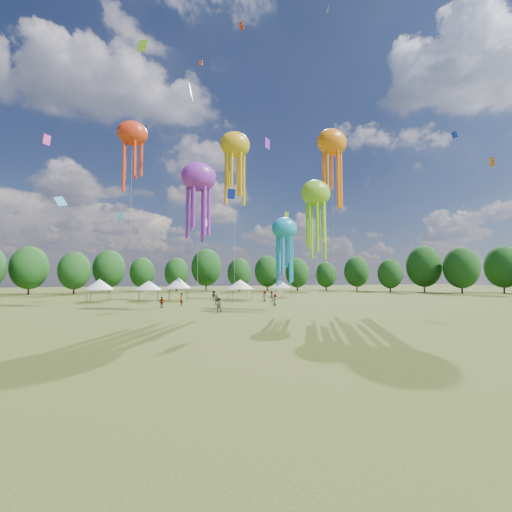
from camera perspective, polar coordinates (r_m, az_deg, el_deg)
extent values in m
plane|color=#384416|center=(15.62, 31.50, -19.33)|extent=(300.00, 300.00, 0.00)
imported|color=gray|center=(42.22, -6.34, -8.26)|extent=(1.02, 0.89, 1.77)
imported|color=gray|center=(61.10, 1.52, -6.76)|extent=(0.88, 1.06, 1.85)
imported|color=gray|center=(59.59, 2.63, -6.90)|extent=(0.85, 0.98, 1.73)
imported|color=gray|center=(63.42, -7.12, -6.66)|extent=(1.28, 1.00, 1.75)
imported|color=gray|center=(49.92, -15.64, -7.52)|extent=(0.98, 0.85, 1.58)
imported|color=gray|center=(54.92, -6.66, -7.25)|extent=(1.50, 0.67, 1.57)
imported|color=gray|center=(52.75, -12.50, -7.18)|extent=(0.65, 0.80, 1.88)
imported|color=gray|center=(52.59, 3.25, -7.35)|extent=(0.68, 0.92, 1.72)
cylinder|color=#47474C|center=(63.80, -26.63, -6.15)|extent=(0.08, 0.08, 2.09)
cylinder|color=#47474C|center=(67.04, -26.14, -6.02)|extent=(0.08, 0.08, 2.09)
cylinder|color=#47474C|center=(63.32, -23.68, -6.25)|extent=(0.08, 0.08, 2.09)
cylinder|color=#47474C|center=(66.58, -23.33, -6.11)|extent=(0.08, 0.08, 2.09)
cube|color=white|center=(65.12, -24.92, -5.17)|extent=(3.69, 3.69, 0.10)
cone|color=white|center=(65.09, -24.90, -4.34)|extent=(4.80, 4.80, 1.79)
cylinder|color=#47474C|center=(63.12, -19.19, -6.42)|extent=(0.08, 0.08, 1.94)
cylinder|color=#47474C|center=(66.32, -19.07, -6.27)|extent=(0.08, 0.08, 1.94)
cylinder|color=#47474C|center=(63.06, -16.26, -6.48)|extent=(0.08, 0.08, 1.94)
cylinder|color=#47474C|center=(66.27, -16.28, -6.33)|extent=(0.08, 0.08, 1.94)
cube|color=white|center=(64.63, -17.68, -5.47)|extent=(3.61, 3.61, 0.10)
cone|color=white|center=(64.60, -17.67, -4.69)|extent=(4.69, 4.69, 1.67)
cylinder|color=#47474C|center=(62.51, -14.36, -6.41)|extent=(0.08, 0.08, 2.21)
cylinder|color=#47474C|center=(65.70, -14.47, -6.27)|extent=(0.08, 0.08, 2.21)
cylinder|color=#47474C|center=(62.72, -11.42, -6.44)|extent=(0.08, 0.08, 2.21)
cylinder|color=#47474C|center=(65.91, -11.68, -6.30)|extent=(0.08, 0.08, 2.21)
cube|color=white|center=(64.14, -12.97, -5.33)|extent=(3.60, 3.60, 0.10)
cone|color=white|center=(64.12, -12.96, -4.44)|extent=(4.68, 4.68, 1.89)
cylinder|color=#47474C|center=(61.62, -3.93, -6.65)|extent=(0.08, 0.08, 2.02)
cylinder|color=#47474C|center=(65.12, -4.63, -6.47)|extent=(0.08, 0.08, 2.02)
cylinder|color=#47474C|center=(62.51, -0.70, -6.61)|extent=(0.08, 0.08, 2.02)
cylinder|color=#47474C|center=(65.97, -1.56, -6.44)|extent=(0.08, 0.08, 2.02)
cube|color=white|center=(63.73, -2.70, -5.59)|extent=(3.99, 3.99, 0.10)
cone|color=white|center=(63.71, -2.70, -4.76)|extent=(5.19, 5.19, 1.74)
cylinder|color=#47474C|center=(71.17, 3.42, -6.28)|extent=(0.08, 0.08, 1.89)
cylinder|color=#47474C|center=(74.17, 2.57, -6.17)|extent=(0.08, 0.08, 1.89)
cylinder|color=#47474C|center=(72.33, 5.80, -6.22)|extent=(0.08, 0.08, 1.89)
cylinder|color=#47474C|center=(75.28, 4.87, -6.12)|extent=(0.08, 0.08, 1.89)
cube|color=white|center=(73.18, 4.16, -5.42)|extent=(3.59, 3.59, 0.10)
cone|color=white|center=(73.16, 4.16, -4.75)|extent=(4.67, 4.67, 1.62)
ellipsoid|color=purple|center=(44.79, -9.65, 13.02)|extent=(4.46, 3.12, 3.79)
cylinder|color=beige|center=(43.15, -9.77, 2.07)|extent=(0.03, 0.03, 17.10)
ellipsoid|color=gold|center=(62.31, -3.56, 18.25)|extent=(5.32, 3.73, 4.52)
cylinder|color=beige|center=(58.63, -3.61, 5.67)|extent=(0.03, 0.03, 27.48)
ellipsoid|color=#86CA21|center=(44.73, 10.06, 10.42)|extent=(3.95, 2.76, 3.35)
cylinder|color=beige|center=(43.54, 10.16, 0.72)|extent=(0.03, 0.03, 15.12)
ellipsoid|color=red|center=(52.41, -20.10, 18.84)|extent=(4.05, 2.83, 3.44)
cylinder|color=beige|center=(49.15, -20.40, 5.70)|extent=(0.03, 0.03, 24.13)
ellipsoid|color=#168FBF|center=(41.26, 4.83, 4.66)|extent=(3.18, 2.22, 2.70)
cylinder|color=beige|center=(40.84, 4.87, -2.47)|extent=(0.03, 0.03, 10.25)
ellipsoid|color=orange|center=(66.89, 12.68, 18.23)|extent=(5.74, 4.02, 4.88)
cylinder|color=beige|center=(62.99, 12.86, 5.85)|extent=(0.03, 0.03, 29.07)
cube|color=red|center=(51.92, -2.51, 34.26)|extent=(0.65, 0.96, 0.96)
cube|color=orange|center=(83.20, -8.13, 12.07)|extent=(1.94, 0.75, 2.28)
cube|color=gold|center=(83.05, 8.71, 10.88)|extent=(0.64, 0.21, 0.81)
cube|color=#1632CE|center=(50.22, -4.18, 10.41)|extent=(1.20, 0.63, 1.61)
cube|color=red|center=(81.64, -9.26, 29.43)|extent=(0.74, 0.26, 0.95)
cube|color=orange|center=(65.25, 35.00, 12.89)|extent=(0.75, 1.18, 1.60)
cube|color=#86CA21|center=(45.46, -18.63, 30.57)|extent=(1.17, 0.84, 1.49)
cube|color=#1632CE|center=(57.55, -10.93, 25.54)|extent=(0.82, 2.34, 2.68)
cube|color=#168FBF|center=(84.92, -21.93, 6.31)|extent=(1.22, 2.03, 2.43)
cube|color=#FF4BB4|center=(50.14, -31.80, 16.33)|extent=(0.71, 0.87, 1.20)
cube|color=purple|center=(73.54, 1.94, 18.44)|extent=(1.40, 1.09, 2.21)
cube|color=orange|center=(73.04, 18.31, 11.61)|extent=(1.74, 1.66, 2.39)
cube|color=gold|center=(64.82, 12.03, 35.58)|extent=(0.40, 0.81, 0.92)
cube|color=#86CA21|center=(87.72, 5.18, 6.98)|extent=(1.24, 0.16, 1.54)
cube|color=#1632CE|center=(54.76, 30.46, 17.22)|extent=(0.77, 0.42, 0.97)
cube|color=#168FBF|center=(67.97, -30.10, 7.99)|extent=(2.14, 1.30, 2.12)
cube|color=#FF4BB4|center=(53.60, -8.49, 5.54)|extent=(1.48, 0.75, 1.52)
cylinder|color=#38281C|center=(100.12, -33.99, -4.45)|extent=(0.44, 0.44, 3.41)
ellipsoid|color=#1A4717|center=(100.11, -33.90, -1.64)|extent=(8.53, 8.53, 10.66)
cylinder|color=#38281C|center=(97.16, -28.37, -4.78)|extent=(0.44, 0.44, 3.07)
ellipsoid|color=#1A4717|center=(97.13, -28.30, -2.18)|extent=(7.66, 7.66, 9.58)
cylinder|color=#38281C|center=(104.22, -23.61, -4.69)|extent=(0.44, 0.44, 3.43)
ellipsoid|color=#1A4717|center=(104.21, -23.54, -1.97)|extent=(8.58, 8.58, 10.73)
cylinder|color=#38281C|center=(109.17, -18.68, -4.86)|extent=(0.44, 0.44, 2.95)
ellipsoid|color=#1A4717|center=(109.14, -18.63, -2.63)|extent=(7.37, 7.37, 9.21)
cylinder|color=#38281C|center=(105.40, -13.26, -5.02)|extent=(0.44, 0.44, 2.89)
ellipsoid|color=#1A4717|center=(105.37, -13.22, -2.76)|extent=(7.23, 7.23, 9.04)
cylinder|color=#38281C|center=(110.78, -8.41, -4.75)|extent=(0.44, 0.44, 3.84)
ellipsoid|color=#1A4717|center=(110.80, -8.38, -1.90)|extent=(9.60, 9.60, 11.99)
cylinder|color=#38281C|center=(101.53, -2.86, -5.18)|extent=(0.44, 0.44, 2.84)
ellipsoid|color=#1A4717|center=(101.50, -2.85, -2.87)|extent=(7.11, 7.11, 8.89)
cylinder|color=#38281C|center=(106.74, 1.91, -5.02)|extent=(0.44, 0.44, 3.16)
ellipsoid|color=#1A4717|center=(106.72, 1.90, -2.58)|extent=(7.91, 7.91, 9.88)
cylinder|color=#38281C|center=(104.18, 6.99, -5.11)|extent=(0.44, 0.44, 2.88)
ellipsoid|color=#1A4717|center=(104.14, 6.97, -2.83)|extent=(7.21, 7.21, 9.01)
cylinder|color=#38281C|center=(110.69, 11.74, -5.03)|extent=(0.44, 0.44, 2.63)
ellipsoid|color=#1A4717|center=(110.65, 11.71, -3.07)|extent=(6.57, 6.57, 8.22)
cylinder|color=#38281C|center=(112.28, 16.65, -4.81)|extent=(0.44, 0.44, 3.13)
ellipsoid|color=#1A4717|center=(112.25, 16.61, -2.51)|extent=(7.81, 7.81, 9.77)
cylinder|color=#38281C|center=(104.44, 21.70, -4.93)|extent=(0.44, 0.44, 2.72)
ellipsoid|color=#1A4717|center=(104.40, 21.65, -2.78)|extent=(6.80, 6.80, 8.50)
cylinder|color=#38281C|center=(108.32, 26.53, -4.46)|extent=(0.44, 0.44, 3.81)
ellipsoid|color=#1A4717|center=(108.33, 26.45, -1.56)|extent=(9.52, 9.52, 11.90)
cylinder|color=#38281C|center=(104.51, 31.42, -4.44)|extent=(0.44, 0.44, 3.51)
ellipsoid|color=#1A4717|center=(104.50, 31.33, -1.68)|extent=(8.78, 8.78, 10.97)
cylinder|color=#38281C|center=(113.42, 36.34, -4.13)|extent=(0.44, 0.44, 3.64)
ellipsoid|color=#1A4717|center=(113.42, 36.24, -1.49)|extent=(9.10, 9.10, 11.37)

